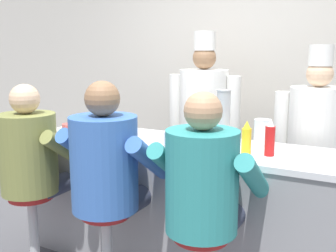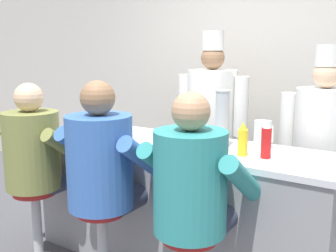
# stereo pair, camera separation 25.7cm
# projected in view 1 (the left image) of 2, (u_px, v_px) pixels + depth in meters

# --- Properties ---
(wall_back) EXTENTS (10.00, 0.06, 2.70)m
(wall_back) POSITION_uv_depth(u_px,v_px,m) (238.00, 78.00, 4.05)
(wall_back) COLOR beige
(wall_back) RESTS_ON ground_plane
(diner_counter) EXTENTS (2.35, 0.65, 0.97)m
(diner_counter) POSITION_uv_depth(u_px,v_px,m) (176.00, 204.00, 2.98)
(diner_counter) COLOR gray
(diner_counter) RESTS_ON ground_plane
(ketchup_bottle_red) EXTENTS (0.06, 0.06, 0.24)m
(ketchup_bottle_red) POSITION_uv_depth(u_px,v_px,m) (270.00, 138.00, 2.49)
(ketchup_bottle_red) COLOR red
(ketchup_bottle_red) RESTS_ON diner_counter
(mustard_bottle_yellow) EXTENTS (0.06, 0.06, 0.22)m
(mustard_bottle_yellow) POSITION_uv_depth(u_px,v_px,m) (246.00, 138.00, 2.54)
(mustard_bottle_yellow) COLOR yellow
(mustard_bottle_yellow) RESTS_ON diner_counter
(hot_sauce_bottle_orange) EXTENTS (0.03, 0.03, 0.13)m
(hot_sauce_bottle_orange) POSITION_uv_depth(u_px,v_px,m) (187.00, 137.00, 2.77)
(hot_sauce_bottle_orange) COLOR orange
(hot_sauce_bottle_orange) RESTS_ON diner_counter
(water_pitcher_clear) EXTENTS (0.14, 0.12, 0.19)m
(water_pitcher_clear) POSITION_uv_depth(u_px,v_px,m) (262.00, 132.00, 2.76)
(water_pitcher_clear) COLOR silver
(water_pitcher_clear) RESTS_ON diner_counter
(breakfast_plate) EXTENTS (0.23, 0.23, 0.05)m
(breakfast_plate) POSITION_uv_depth(u_px,v_px,m) (76.00, 134.00, 3.11)
(breakfast_plate) COLOR white
(breakfast_plate) RESTS_ON diner_counter
(cereal_bowl) EXTENTS (0.15, 0.15, 0.06)m
(cereal_bowl) POSITION_uv_depth(u_px,v_px,m) (71.00, 127.00, 3.30)
(cereal_bowl) COLOR #B24C47
(cereal_bowl) RESTS_ON diner_counter
(coffee_mug_white) EXTENTS (0.13, 0.09, 0.09)m
(coffee_mug_white) POSITION_uv_depth(u_px,v_px,m) (121.00, 134.00, 2.96)
(coffee_mug_white) COLOR white
(coffee_mug_white) RESTS_ON diner_counter
(cup_stack_steel) EXTENTS (0.10, 0.10, 0.40)m
(cup_stack_steel) POSITION_uv_depth(u_px,v_px,m) (223.00, 118.00, 2.73)
(cup_stack_steel) COLOR #B7BABF
(cup_stack_steel) RESTS_ON diner_counter
(napkin_dispenser_chrome) EXTENTS (0.11, 0.07, 0.12)m
(napkin_dispenser_chrome) POSITION_uv_depth(u_px,v_px,m) (174.00, 141.00, 2.65)
(napkin_dispenser_chrome) COLOR silver
(napkin_dispenser_chrome) RESTS_ON diner_counter
(diner_seated_olive) EXTENTS (0.62, 0.61, 1.40)m
(diner_seated_olive) POSITION_uv_depth(u_px,v_px,m) (32.00, 158.00, 2.85)
(diner_seated_olive) COLOR #B2B5BA
(diner_seated_olive) RESTS_ON ground_plane
(diner_seated_blue) EXTENTS (0.65, 0.64, 1.45)m
(diner_seated_blue) POSITION_uv_depth(u_px,v_px,m) (108.00, 168.00, 2.54)
(diner_seated_blue) COLOR #B2B5BA
(diner_seated_blue) RESTS_ON ground_plane
(diner_seated_teal) EXTENTS (0.63, 0.62, 1.41)m
(diner_seated_teal) POSITION_uv_depth(u_px,v_px,m) (204.00, 186.00, 2.23)
(diner_seated_teal) COLOR #B2B5BA
(diner_seated_teal) RESTS_ON ground_plane
(cook_in_whites_near) EXTENTS (0.70, 0.45, 1.80)m
(cook_in_whites_near) POSITION_uv_depth(u_px,v_px,m) (203.00, 120.00, 3.69)
(cook_in_whites_near) COLOR #232328
(cook_in_whites_near) RESTS_ON ground_plane
(cook_in_whites_far) EXTENTS (0.65, 0.42, 1.67)m
(cook_in_whites_far) POSITION_uv_depth(u_px,v_px,m) (315.00, 142.00, 3.08)
(cook_in_whites_far) COLOR #232328
(cook_in_whites_far) RESTS_ON ground_plane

